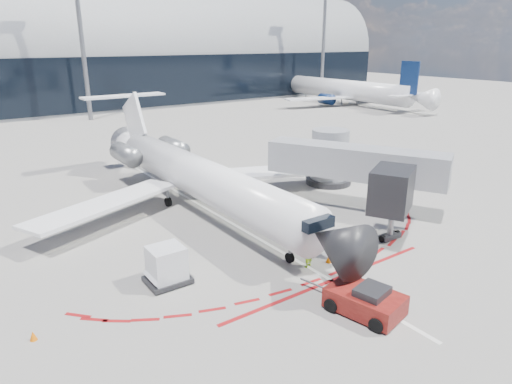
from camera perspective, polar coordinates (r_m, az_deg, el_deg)
ground at (r=33.14m, az=-4.64°, el=-3.00°), size 260.00×260.00×0.00m
apron_centerline at (r=34.77m, az=-6.34°, el=-2.00°), size 0.25×40.00×0.01m
apron_stop_bar at (r=24.87m, az=9.40°, el=-10.87°), size 14.00×0.25×0.01m
terminal_building at (r=92.98m, az=-26.60°, el=14.38°), size 150.00×24.15×24.00m
jet_bridge at (r=35.86m, az=11.36°, el=3.42°), size 10.03×15.20×4.90m
light_mast_centre at (r=77.41m, az=-20.98°, el=17.60°), size 0.70×0.70×25.00m
light_mast_east at (r=102.75m, az=8.45°, el=18.48°), size 0.70×0.70×25.00m
regional_jet at (r=34.26m, az=-7.68°, el=2.17°), size 24.98×30.80×7.71m
pushback_tug at (r=22.30m, az=13.50°, el=-13.05°), size 2.89×5.49×1.40m
ramp_worker at (r=25.72m, az=6.54°, el=-7.48°), size 0.75×0.61×1.77m
uld_container at (r=24.31m, az=-11.10°, el=-9.01°), size 2.19×1.87×2.04m
safety_cone_left at (r=22.29m, az=-26.09°, el=-15.83°), size 0.31×0.31×0.43m
safety_cone_right at (r=26.62m, az=9.13°, el=-8.18°), size 0.37×0.37×0.51m
bg_airliner_1 at (r=93.93m, az=11.33°, el=14.05°), size 33.85×35.84×10.95m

